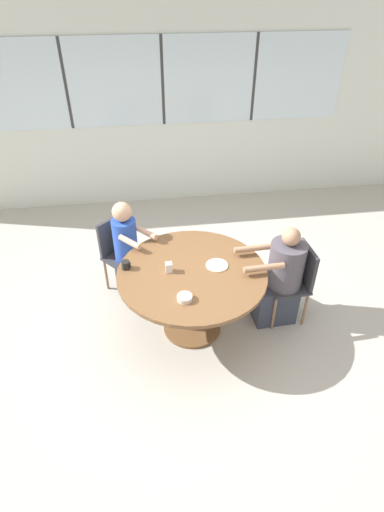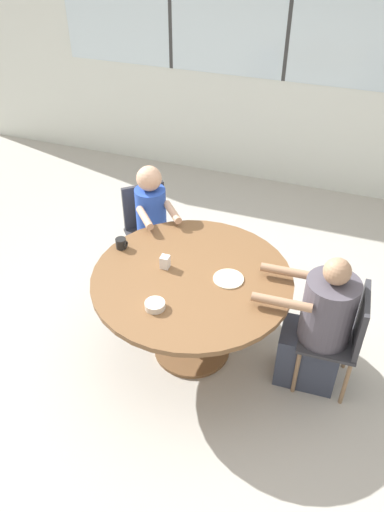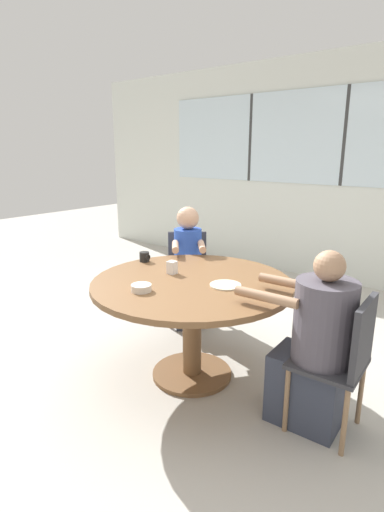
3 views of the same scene
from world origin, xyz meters
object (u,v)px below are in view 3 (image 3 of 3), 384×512
object	(u,v)px
chair_for_man_blue_shirt	(188,268)
bowl_white_shallow	(141,288)
coffee_mug	(145,257)
person_woman_green_shirt	(315,351)
chair_for_woman_green_shirt	(345,355)
person_man_blue_shirt	(188,271)
milk_carton_small	(172,267)

from	to	relation	value
chair_for_man_blue_shirt	bowl_white_shallow	world-z (taller)	chair_for_man_blue_shirt
coffee_mug	person_woman_green_shirt	bearing A→B (deg)	-3.38
person_woman_green_shirt	coffee_mug	size ratio (longest dim) A/B	12.93
chair_for_woman_green_shirt	bowl_white_shallow	distance (m)	1.31
chair_for_man_blue_shirt	person_man_blue_shirt	bearing A→B (deg)	90.00
chair_for_woman_green_shirt	person_man_blue_shirt	world-z (taller)	person_man_blue_shirt
chair_for_man_blue_shirt	person_woman_green_shirt	distance (m)	1.81
chair_for_man_blue_shirt	coffee_mug	bearing A→B (deg)	57.14
chair_for_woman_green_shirt	coffee_mug	size ratio (longest dim) A/B	10.04
person_man_blue_shirt	chair_for_woman_green_shirt	bearing A→B (deg)	117.92
chair_for_man_blue_shirt	milk_carton_small	distance (m)	0.98
person_woman_green_shirt	milk_carton_small	world-z (taller)	person_woman_green_shirt
chair_for_woman_green_shirt	bowl_white_shallow	world-z (taller)	chair_for_woman_green_shirt
chair_for_woman_green_shirt	milk_carton_small	bearing A→B (deg)	88.24
coffee_mug	bowl_white_shallow	distance (m)	0.72
chair_for_woman_green_shirt	coffee_mug	xyz separation A→B (m)	(-1.70, 0.08, 0.28)
person_woman_green_shirt	person_man_blue_shirt	distance (m)	1.66
chair_for_man_blue_shirt	milk_carton_small	size ratio (longest dim) A/B	9.05
chair_for_woman_green_shirt	milk_carton_small	world-z (taller)	chair_for_woman_green_shirt
chair_for_woman_green_shirt	person_woman_green_shirt	size ratio (longest dim) A/B	0.78
chair_for_woman_green_shirt	coffee_mug	bearing A→B (deg)	84.45
chair_for_woman_green_shirt	bowl_white_shallow	size ratio (longest dim) A/B	6.48
bowl_white_shallow	person_woman_green_shirt	bearing A→B (deg)	22.58
bowl_white_shallow	person_man_blue_shirt	bearing A→B (deg)	114.56
person_man_blue_shirt	person_woman_green_shirt	bearing A→B (deg)	115.56
coffee_mug	milk_carton_small	world-z (taller)	milk_carton_small
chair_for_woman_green_shirt	person_woman_green_shirt	xyz separation A→B (m)	(-0.17, -0.01, -0.03)
chair_for_man_blue_shirt	person_woman_green_shirt	bearing A→B (deg)	113.38
coffee_mug	milk_carton_small	size ratio (longest dim) A/B	0.90
person_woman_green_shirt	milk_carton_small	distance (m)	1.17
person_woman_green_shirt	coffee_mug	world-z (taller)	person_woman_green_shirt
milk_carton_small	person_man_blue_shirt	bearing A→B (deg)	120.69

